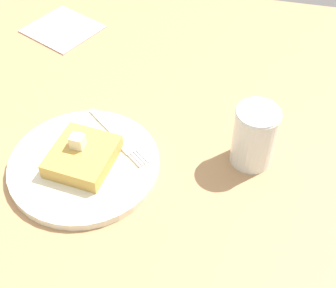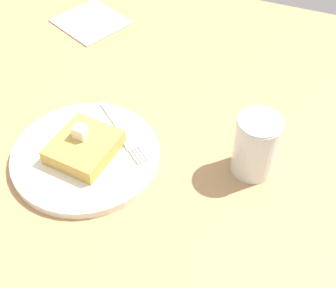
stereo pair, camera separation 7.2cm
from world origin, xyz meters
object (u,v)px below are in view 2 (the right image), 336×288
object	(u,v)px
fork	(124,135)
syrup_jar	(255,148)
napkin	(91,22)
plate	(86,155)

from	to	relation	value
fork	syrup_jar	world-z (taller)	syrup_jar
napkin	plate	bearing A→B (deg)	116.82
fork	syrup_jar	bearing A→B (deg)	-174.80
fork	napkin	distance (cm)	37.89
plate	napkin	distance (cm)	40.65
fork	syrup_jar	size ratio (longest dim) A/B	1.27
syrup_jar	napkin	bearing A→B (deg)	-32.94
plate	fork	bearing A→B (deg)	-125.71
fork	napkin	size ratio (longest dim) A/B	0.95
plate	syrup_jar	world-z (taller)	syrup_jar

